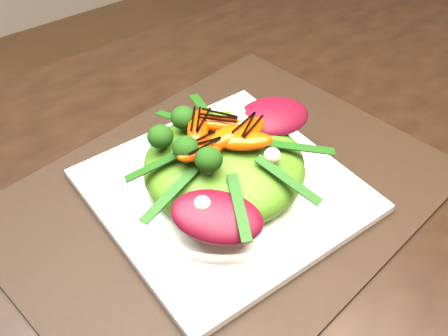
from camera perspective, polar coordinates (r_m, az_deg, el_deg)
dining_table at (r=0.62m, az=4.02°, el=-6.89°), size 1.60×0.90×0.75m
placemat at (r=0.62m, az=-0.00°, el=-2.91°), size 0.56×0.46×0.00m
plate_base at (r=0.62m, az=-0.00°, el=-2.44°), size 0.28×0.28×0.01m
salad_bowl at (r=0.61m, az=-0.00°, el=-1.57°), size 0.27×0.27×0.02m
lettuce_mound at (r=0.59m, az=-0.00°, el=0.29°), size 0.19×0.19×0.06m
radicchio_leaf at (r=0.62m, az=5.40°, el=5.59°), size 0.10×0.07×0.02m
orange_segment at (r=0.58m, az=-2.58°, el=4.23°), size 0.06×0.03×0.02m
broccoli_floret at (r=0.55m, az=-5.32°, el=2.77°), size 0.04×0.04×0.04m
macadamia_nut at (r=0.56m, az=5.59°, el=2.27°), size 0.02×0.02×0.02m
balsamic_drizzle at (r=0.57m, az=-2.61°, el=4.87°), size 0.04×0.00×0.00m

